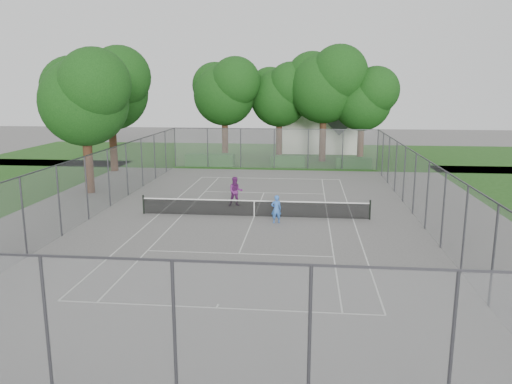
# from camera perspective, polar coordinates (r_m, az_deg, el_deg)

# --- Properties ---
(ground) EXTENTS (120.00, 120.00, 0.00)m
(ground) POSITION_cam_1_polar(r_m,az_deg,el_deg) (28.08, -0.21, -2.82)
(ground) COLOR slate
(ground) RESTS_ON ground
(grass_far) EXTENTS (60.00, 20.00, 0.00)m
(grass_far) POSITION_cam_1_polar(r_m,az_deg,el_deg) (53.55, 2.71, 4.29)
(grass_far) COLOR #1D4914
(grass_far) RESTS_ON ground
(court_markings) EXTENTS (11.03, 23.83, 0.01)m
(court_markings) POSITION_cam_1_polar(r_m,az_deg,el_deg) (28.08, -0.21, -2.81)
(court_markings) COLOR silver
(court_markings) RESTS_ON ground
(tennis_net) EXTENTS (12.87, 0.10, 1.10)m
(tennis_net) POSITION_cam_1_polar(r_m,az_deg,el_deg) (27.95, -0.21, -1.81)
(tennis_net) COLOR black
(tennis_net) RESTS_ON ground
(perimeter_fence) EXTENTS (18.08, 34.08, 3.52)m
(perimeter_fence) POSITION_cam_1_polar(r_m,az_deg,el_deg) (27.67, -0.21, 0.81)
(perimeter_fence) COLOR #38383D
(perimeter_fence) RESTS_ON ground
(tree_far_left) EXTENTS (6.95, 6.35, 9.99)m
(tree_far_left) POSITION_cam_1_polar(r_m,az_deg,el_deg) (49.83, -3.54, 11.62)
(tree_far_left) COLOR #3A2115
(tree_far_left) RESTS_ON ground
(tree_far_midleft) EXTENTS (6.62, 6.05, 9.52)m
(tree_far_midleft) POSITION_cam_1_polar(r_m,az_deg,el_deg) (50.35, 2.79, 11.26)
(tree_far_midleft) COLOR #3A2115
(tree_far_midleft) RESTS_ON ground
(tree_far_midright) EXTENTS (7.64, 6.98, 10.99)m
(tree_far_midright) POSITION_cam_1_polar(r_m,az_deg,el_deg) (48.67, 7.92, 12.33)
(tree_far_midright) COLOR #3A2115
(tree_far_midright) RESTS_ON ground
(tree_far_right) EXTENTS (6.27, 5.73, 9.01)m
(tree_far_right) POSITION_cam_1_polar(r_m,az_deg,el_deg) (48.66, 12.18, 10.58)
(tree_far_right) COLOR #3A2115
(tree_far_right) RESTS_ON ground
(tree_side_back) EXTENTS (7.27, 6.64, 10.45)m
(tree_side_back) POSITION_cam_1_polar(r_m,az_deg,el_deg) (44.33, -16.30, 11.54)
(tree_side_back) COLOR #3A2115
(tree_side_back) RESTS_ON ground
(tree_side_front) EXTENTS (6.72, 6.13, 9.66)m
(tree_side_front) POSITION_cam_1_polar(r_m,az_deg,el_deg) (35.43, -19.02, 10.48)
(tree_side_front) COLOR #3A2115
(tree_side_front) RESTS_ON ground
(hedge_left) EXTENTS (4.44, 1.33, 1.11)m
(hedge_left) POSITION_cam_1_polar(r_m,az_deg,el_deg) (46.15, -5.26, 3.70)
(hedge_left) COLOR #1B4F19
(hedge_left) RESTS_ON ground
(hedge_mid) EXTENTS (3.12, 0.89, 0.98)m
(hedge_mid) POSITION_cam_1_polar(r_m,az_deg,el_deg) (45.74, 3.66, 3.57)
(hedge_mid) COLOR #1B4F19
(hedge_mid) RESTS_ON ground
(hedge_right) EXTENTS (3.14, 1.15, 0.94)m
(hedge_right) POSITION_cam_1_polar(r_m,az_deg,el_deg) (45.54, 11.09, 3.31)
(hedge_right) COLOR #1B4F19
(hedge_right) RESTS_ON ground
(house) EXTENTS (8.05, 6.24, 10.02)m
(house) POSITION_cam_1_polar(r_m,az_deg,el_deg) (56.67, 7.33, 8.72)
(house) COLOR white
(house) RESTS_ON ground
(girl_player) EXTENTS (0.63, 0.49, 1.52)m
(girl_player) POSITION_cam_1_polar(r_m,az_deg,el_deg) (26.63, 2.33, -1.96)
(girl_player) COLOR blue
(girl_player) RESTS_ON ground
(woman_player) EXTENTS (1.01, 0.86, 1.81)m
(woman_player) POSITION_cam_1_polar(r_m,az_deg,el_deg) (30.36, -2.34, 0.06)
(woman_player) COLOR #6D246E
(woman_player) RESTS_ON ground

